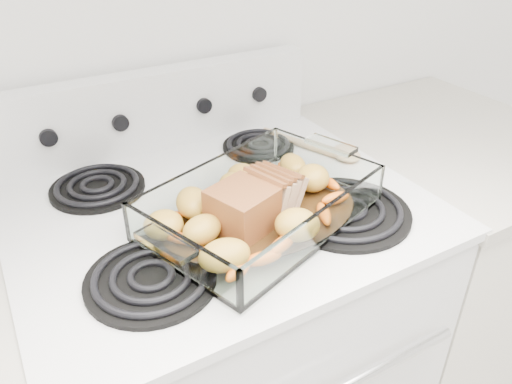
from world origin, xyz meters
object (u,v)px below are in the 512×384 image
counter_right (420,273)px  baking_dish (262,210)px  electric_range (224,357)px  pork_roast (249,202)px

counter_right → baking_dish: (-0.63, -0.11, 0.50)m
counter_right → electric_range: bearing=179.9°
electric_range → pork_roast: 0.52m
baking_dish → pork_roast: pork_roast is taller
electric_range → baking_dish: electric_range is taller
baking_dish → pork_roast: 0.04m
counter_right → baking_dish: size_ratio=2.32×
electric_range → counter_right: bearing=-0.1°
counter_right → pork_roast: bearing=-170.5°
baking_dish → counter_right: bearing=-9.1°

